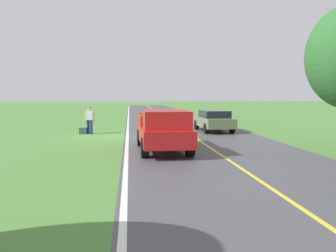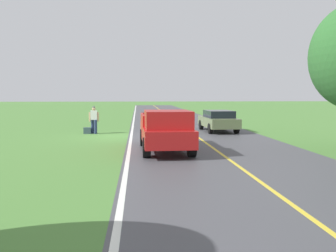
{
  "view_description": "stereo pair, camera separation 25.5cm",
  "coord_description": "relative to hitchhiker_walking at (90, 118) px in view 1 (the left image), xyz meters",
  "views": [
    {
      "loc": [
        -1.01,
        21.37,
        2.5
      ],
      "look_at": [
        -2.2,
        10.13,
        1.5
      ],
      "focal_mm": 38.78,
      "sensor_mm": 36.0,
      "label": 1
    },
    {
      "loc": [
        -1.26,
        21.4,
        2.5
      ],
      "look_at": [
        -2.2,
        10.13,
        1.5
      ],
      "focal_mm": 38.78,
      "sensor_mm": 36.0,
      "label": 2
    }
  ],
  "objects": [
    {
      "name": "ground_plane",
      "position": [
        -1.5,
        1.71,
        -0.98
      ],
      "size": [
        200.0,
        200.0,
        0.0
      ],
      "primitive_type": "plane",
      "color": "#4C7F38"
    },
    {
      "name": "road_surface",
      "position": [
        -6.22,
        1.71,
        -0.98
      ],
      "size": [
        8.09,
        120.0,
        0.0
      ],
      "primitive_type": "cube",
      "color": "#47474C",
      "rests_on": "ground"
    },
    {
      "name": "lane_edge_line",
      "position": [
        -2.36,
        1.71,
        -0.98
      ],
      "size": [
        0.16,
        117.6,
        0.0
      ],
      "primitive_type": "cube",
      "color": "silver",
      "rests_on": "ground"
    },
    {
      "name": "lane_centre_line",
      "position": [
        -6.22,
        1.71,
        -0.98
      ],
      "size": [
        0.14,
        117.6,
        0.0
      ],
      "primitive_type": "cube",
      "color": "gold",
      "rests_on": "ground"
    },
    {
      "name": "hitchhiker_walking",
      "position": [
        0.0,
        0.0,
        0.0
      ],
      "size": [
        0.62,
        0.51,
        1.75
      ],
      "color": "navy",
      "rests_on": "ground"
    },
    {
      "name": "suitcase_carried",
      "position": [
        0.42,
        0.08,
        -0.78
      ],
      "size": [
        0.46,
        0.2,
        0.41
      ],
      "primitive_type": "cube",
      "rotation": [
        0.0,
        0.0,
        1.57
      ],
      "color": "#384C56",
      "rests_on": "ground"
    },
    {
      "name": "pickup_truck_passing",
      "position": [
        -3.96,
        7.51,
        -0.01
      ],
      "size": [
        2.19,
        5.44,
        1.82
      ],
      "color": "#B21919",
      "rests_on": "ground"
    },
    {
      "name": "sedan_near_oncoming",
      "position": [
        -8.11,
        -0.7,
        -0.23
      ],
      "size": [
        2.05,
        4.46,
        1.41
      ],
      "color": "#66754C",
      "rests_on": "ground"
    }
  ]
}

